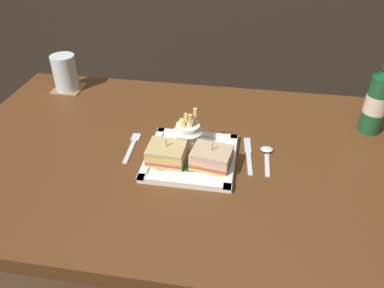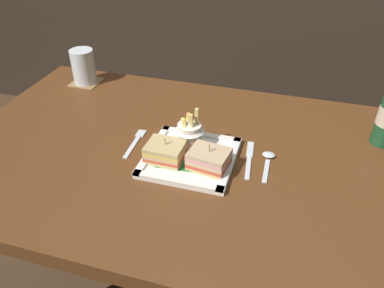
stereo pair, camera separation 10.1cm
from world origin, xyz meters
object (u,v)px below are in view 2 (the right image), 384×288
object	(u,v)px
knife	(249,158)
water_glass	(84,68)
sandwich_half_left	(165,152)
fork	(136,141)
sandwich_half_right	(209,159)
spoon	(268,159)
dining_table	(194,185)
fries_cup	(189,131)
square_plate	(190,157)

from	to	relation	value
knife	water_glass	bearing A→B (deg)	156.17
sandwich_half_left	fork	xyz separation A→B (m)	(-0.12, 0.06, -0.03)
sandwich_half_right	spoon	world-z (taller)	sandwich_half_right
dining_table	fork	size ratio (longest dim) A/B	9.48
sandwich_half_left	fries_cup	xyz separation A→B (m)	(0.04, 0.07, 0.03)
square_plate	sandwich_half_left	distance (m)	0.07
fork	knife	world-z (taller)	same
sandwich_half_left	water_glass	size ratio (longest dim) A/B	0.81
water_glass	knife	xyz separation A→B (m)	(0.66, -0.29, -0.06)
square_plate	spoon	distance (m)	0.21
water_glass	knife	size ratio (longest dim) A/B	0.72
knife	spoon	distance (m)	0.05
fries_cup	fork	xyz separation A→B (m)	(-0.16, -0.01, -0.06)
square_plate	spoon	world-z (taller)	square_plate
sandwich_half_left	dining_table	bearing A→B (deg)	45.29
water_glass	spoon	xyz separation A→B (m)	(0.71, -0.28, -0.05)
sandwich_half_left	square_plate	bearing A→B (deg)	25.93
fries_cup	fork	world-z (taller)	fries_cup
fork	spoon	size ratio (longest dim) A/B	1.12
dining_table	sandwich_half_right	size ratio (longest dim) A/B	12.46
fries_cup	water_glass	world-z (taller)	fries_cup
dining_table	water_glass	xyz separation A→B (m)	(-0.51, 0.31, 0.18)
square_plate	water_glass	bearing A→B (deg)	145.99
dining_table	sandwich_half_left	xyz separation A→B (m)	(-0.06, -0.06, 0.15)
sandwich_half_left	spoon	bearing A→B (deg)	17.92
dining_table	fries_cup	world-z (taller)	fries_cup
sandwich_half_right	knife	xyz separation A→B (m)	(0.09, 0.08, -0.03)
dining_table	spoon	size ratio (longest dim) A/B	10.65
square_plate	fork	bearing A→B (deg)	168.55
square_plate	fries_cup	distance (m)	0.07
fries_cup	water_glass	xyz separation A→B (m)	(-0.49, 0.29, -0.00)
knife	dining_table	bearing A→B (deg)	-173.17
water_glass	fork	distance (m)	0.45
square_plate	spoon	size ratio (longest dim) A/B	1.84
knife	square_plate	bearing A→B (deg)	-161.66
water_glass	sandwich_half_right	bearing A→B (deg)	-33.22
sandwich_half_right	fries_cup	world-z (taller)	fries_cup
fork	knife	bearing A→B (deg)	2.66
sandwich_half_right	fries_cup	xyz separation A→B (m)	(-0.07, 0.07, 0.02)
sandwich_half_right	knife	distance (m)	0.13
square_plate	sandwich_half_left	bearing A→B (deg)	-154.07
sandwich_half_right	sandwich_half_left	bearing A→B (deg)	180.00
sandwich_half_right	fries_cup	bearing A→B (deg)	134.85
dining_table	knife	size ratio (longest dim) A/B	8.06
sandwich_half_left	sandwich_half_right	size ratio (longest dim) A/B	0.90
sandwich_half_left	fries_cup	world-z (taller)	fries_cup
sandwich_half_right	fries_cup	size ratio (longest dim) A/B	0.94
fork	dining_table	bearing A→B (deg)	-0.94
sandwich_half_left	sandwich_half_right	bearing A→B (deg)	-0.00
dining_table	knife	xyz separation A→B (m)	(0.15, 0.02, 0.12)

